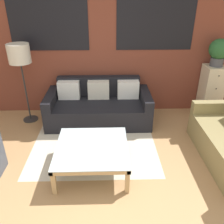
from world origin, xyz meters
name	(u,v)px	position (x,y,z in m)	size (l,w,h in m)	color
ground_plane	(103,199)	(0.00, 0.00, 0.00)	(16.00, 16.00, 0.00)	#AD7F51
wall_back_brick	(103,41)	(0.00, 2.44, 1.41)	(8.40, 0.09, 2.80)	brown
rug	(95,143)	(-0.15, 1.18, 0.00)	(1.98, 1.73, 0.00)	beige
couch_dark	(99,107)	(-0.09, 1.95, 0.29)	(1.90, 0.88, 0.78)	black
coffee_table	(92,150)	(-0.15, 0.55, 0.33)	(0.97, 0.97, 0.38)	silver
floor_lamp	(19,57)	(-1.42, 2.00, 1.24)	(0.38, 0.38, 1.45)	#2D2D2D
drawer_cabinet	(211,91)	(2.09, 2.16, 0.50)	(0.36, 0.41, 1.00)	beige
potted_plant	(219,51)	(2.09, 2.16, 1.27)	(0.37, 0.37, 0.49)	#47474C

